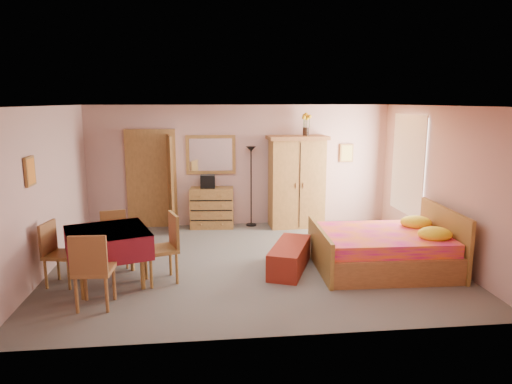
{
  "coord_description": "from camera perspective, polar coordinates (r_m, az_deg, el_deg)",
  "views": [
    {
      "loc": [
        -0.73,
        -7.29,
        2.68
      ],
      "look_at": [
        0.1,
        0.3,
        1.15
      ],
      "focal_mm": 32.0,
      "sensor_mm": 36.0,
      "label": 1
    }
  ],
  "objects": [
    {
      "name": "stereo",
      "position": [
        9.71,
        -6.05,
        1.32
      ],
      "size": [
        0.31,
        0.23,
        0.28
      ],
      "primitive_type": "cube",
      "rotation": [
        0.0,
        0.0,
        -0.04
      ],
      "color": "black",
      "rests_on": "chest_of_drawers"
    },
    {
      "name": "wall_mirror",
      "position": [
        9.83,
        -5.66,
        4.68
      ],
      "size": [
        1.06,
        0.08,
        0.83
      ],
      "primitive_type": "cube",
      "rotation": [
        0.0,
        0.0,
        -0.03
      ],
      "color": "silver",
      "rests_on": "wall_back"
    },
    {
      "name": "bed",
      "position": [
        7.65,
        15.53,
        -5.67
      ],
      "size": [
        2.2,
        1.75,
        0.99
      ],
      "primitive_type": "cube",
      "rotation": [
        0.0,
        0.0,
        -0.03
      ],
      "color": "#D31484",
      "rests_on": "floor"
    },
    {
      "name": "chair_west",
      "position": [
        7.32,
        -23.08,
        -7.13
      ],
      "size": [
        0.51,
        0.51,
        0.95
      ],
      "primitive_type": "cube",
      "rotation": [
        0.0,
        0.0,
        -1.77
      ],
      "color": "olive",
      "rests_on": "floor"
    },
    {
      "name": "chair_north",
      "position": [
        7.82,
        -17.24,
        -5.74
      ],
      "size": [
        0.5,
        0.5,
        0.91
      ],
      "primitive_type": "cube",
      "rotation": [
        0.0,
        0.0,
        3.37
      ],
      "color": "#9A6634",
      "rests_on": "floor"
    },
    {
      "name": "picture_back",
      "position": [
        10.29,
        11.25,
        4.81
      ],
      "size": [
        0.3,
        0.04,
        0.4
      ],
      "primitive_type": "cube",
      "color": "#D8BF59",
      "rests_on": "wall_back"
    },
    {
      "name": "wardrobe",
      "position": [
        9.79,
        5.09,
        1.28
      ],
      "size": [
        1.28,
        0.71,
        1.96
      ],
      "primitive_type": "cube",
      "rotation": [
        0.0,
        0.0,
        0.05
      ],
      "color": "#AB783A",
      "rests_on": "floor"
    },
    {
      "name": "sunflower_vase",
      "position": [
        9.75,
        6.28,
        8.42
      ],
      "size": [
        0.19,
        0.19,
        0.47
      ],
      "primitive_type": "cube",
      "rotation": [
        0.0,
        0.0,
        -0.01
      ],
      "color": "gold",
      "rests_on": "wardrobe"
    },
    {
      "name": "floor_lamp",
      "position": [
        9.82,
        -0.62,
        0.69
      ],
      "size": [
        0.24,
        0.24,
        1.73
      ],
      "primitive_type": "cube",
      "rotation": [
        0.0,
        0.0,
        -0.09
      ],
      "color": "black",
      "rests_on": "floor"
    },
    {
      "name": "chair_south",
      "position": [
        6.4,
        -19.55,
        -9.08
      ],
      "size": [
        0.49,
        0.49,
        1.03
      ],
      "primitive_type": "cube",
      "rotation": [
        0.0,
        0.0,
        -0.05
      ],
      "color": "#9F6536",
      "rests_on": "floor"
    },
    {
      "name": "wall_left",
      "position": [
        7.83,
        -24.9,
        0.13
      ],
      "size": [
        0.1,
        5.0,
        2.6
      ],
      "primitive_type": "cube",
      "color": "tan",
      "rests_on": "floor"
    },
    {
      "name": "wall_back",
      "position": [
        9.91,
        -1.96,
        3.32
      ],
      "size": [
        6.5,
        0.1,
        2.6
      ],
      "primitive_type": "cube",
      "color": "tan",
      "rests_on": "floor"
    },
    {
      "name": "chair_east",
      "position": [
        6.98,
        -11.86,
        -6.94
      ],
      "size": [
        0.59,
        0.59,
        1.03
      ],
      "primitive_type": "cube",
      "rotation": [
        0.0,
        0.0,
        1.89
      ],
      "color": "#A07136",
      "rests_on": "floor"
    },
    {
      "name": "bench",
      "position": [
        7.42,
        4.22,
        -8.11
      ],
      "size": [
        0.91,
        1.36,
        0.42
      ],
      "primitive_type": "cube",
      "rotation": [
        0.0,
        0.0,
        -0.38
      ],
      "color": "maroon",
      "rests_on": "floor"
    },
    {
      "name": "doorway",
      "position": [
        9.96,
        -12.9,
        1.48
      ],
      "size": [
        1.06,
        0.12,
        2.15
      ],
      "primitive_type": "cube",
      "color": "#9E6B35",
      "rests_on": "floor"
    },
    {
      "name": "wall_front",
      "position": [
        5.03,
        2.35,
        -4.57
      ],
      "size": [
        6.5,
        0.1,
        2.6
      ],
      "primitive_type": "cube",
      "color": "tan",
      "rests_on": "floor"
    },
    {
      "name": "dining_table",
      "position": [
        7.13,
        -17.95,
        -7.76
      ],
      "size": [
        1.43,
        1.43,
        0.83
      ],
      "primitive_type": "cube",
      "rotation": [
        0.0,
        0.0,
        0.33
      ],
      "color": "maroon",
      "rests_on": "floor"
    },
    {
      "name": "window",
      "position": [
        9.44,
        18.53,
        3.26
      ],
      "size": [
        0.08,
        1.4,
        1.95
      ],
      "primitive_type": "cube",
      "color": "white",
      "rests_on": "wall_right"
    },
    {
      "name": "wall_right",
      "position": [
        8.42,
        22.09,
        1.06
      ],
      "size": [
        0.1,
        5.0,
        2.6
      ],
      "primitive_type": "cube",
      "color": "tan",
      "rests_on": "floor"
    },
    {
      "name": "picture_left",
      "position": [
        7.2,
        -26.43,
        2.33
      ],
      "size": [
        0.04,
        0.32,
        0.42
      ],
      "primitive_type": "cube",
      "color": "orange",
      "rests_on": "wall_left"
    },
    {
      "name": "chest_of_drawers",
      "position": [
        9.82,
        -5.52,
        -1.96
      ],
      "size": [
        0.94,
        0.53,
        0.86
      ],
      "primitive_type": "cube",
      "rotation": [
        0.0,
        0.0,
        -0.08
      ],
      "color": "olive",
      "rests_on": "floor"
    },
    {
      "name": "ceiling",
      "position": [
        7.32,
        -0.53,
        10.71
      ],
      "size": [
        6.5,
        6.5,
        0.0
      ],
      "primitive_type": "plane",
      "rotation": [
        3.14,
        0.0,
        0.0
      ],
      "color": "brown",
      "rests_on": "wall_back"
    },
    {
      "name": "floor",
      "position": [
        7.8,
        -0.5,
        -8.77
      ],
      "size": [
        6.5,
        6.5,
        0.0
      ],
      "primitive_type": "plane",
      "color": "slate",
      "rests_on": "ground"
    }
  ]
}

